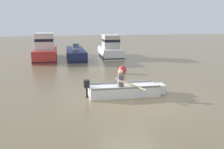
% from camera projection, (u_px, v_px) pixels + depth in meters
% --- Properties ---
extents(ground_plane, '(120.00, 120.00, 0.00)m').
position_uv_depth(ground_plane, '(130.00, 99.00, 10.21)').
color(ground_plane, '#7A6B4C').
extents(rowboat_with_person, '(3.72, 1.96, 1.19)m').
position_uv_depth(rowboat_with_person, '(125.00, 90.00, 10.69)').
color(rowboat_with_person, white).
rests_on(rowboat_with_person, ground).
extents(moored_boat_red, '(2.34, 6.10, 2.40)m').
position_uv_depth(moored_boat_red, '(45.00, 50.00, 21.36)').
color(moored_boat_red, '#B72D28').
rests_on(moored_boat_red, ground).
extents(moored_boat_navy, '(2.13, 6.69, 1.41)m').
position_uv_depth(moored_boat_navy, '(76.00, 54.00, 22.53)').
color(moored_boat_navy, '#19234C').
rests_on(moored_boat_navy, ground).
extents(moored_boat_white, '(2.46, 5.43, 2.16)m').
position_uv_depth(moored_boat_white, '(110.00, 49.00, 23.14)').
color(moored_boat_white, white).
rests_on(moored_boat_white, ground).
extents(mooring_buoy, '(0.52, 0.52, 0.52)m').
position_uv_depth(mooring_buoy, '(123.00, 70.00, 15.42)').
color(mooring_buoy, red).
rests_on(mooring_buoy, ground).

